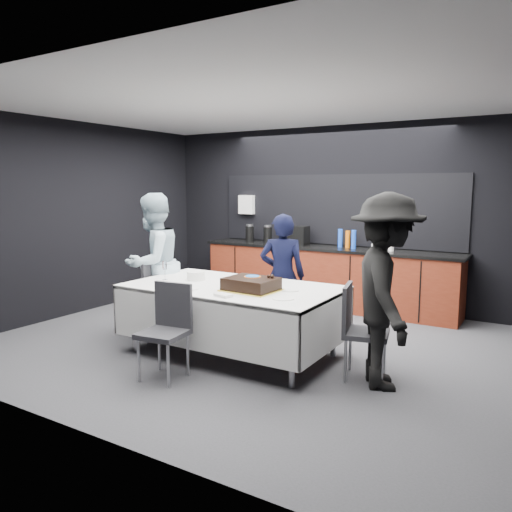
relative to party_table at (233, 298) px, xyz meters
The scene contains 18 objects.
ground 0.76m from the party_table, 90.00° to the left, with size 6.00×6.00×0.00m, color #414146.
room_shell 1.28m from the party_table, 90.00° to the left, with size 6.04×5.04×2.82m.
kitchenette 2.62m from the party_table, 90.35° to the left, with size 4.10×0.64×2.05m.
party_table is the anchor object (origin of this frame).
cake_assembly 0.40m from the party_table, 20.65° to the right, with size 0.58×0.48×0.17m.
plate_stack 0.59m from the party_table, behind, with size 0.21×0.21×0.10m, color white.
loose_plate_near 0.51m from the party_table, 127.52° to the right, with size 0.21×0.21×0.01m, color white.
loose_plate_right_a 0.69m from the party_table, ahead, with size 0.19×0.19×0.01m, color white.
loose_plate_right_b 0.84m from the party_table, 19.65° to the right, with size 0.22×0.22×0.01m, color white.
loose_plate_far 0.44m from the party_table, 80.04° to the left, with size 0.21×0.21×0.01m, color white.
fork_pile 0.57m from the party_table, 65.55° to the right, with size 0.18×0.11×0.03m, color white.
champagne_flute 0.93m from the party_table, behind, with size 0.06×0.06×0.22m.
chair_left 1.41m from the party_table, behind, with size 0.47×0.47×0.92m.
chair_right 1.44m from the party_table, ahead, with size 0.50×0.50×0.92m.
chair_near 0.90m from the party_table, 101.52° to the right, with size 0.47×0.47×0.92m.
person_center 0.90m from the party_table, 79.97° to the left, with size 0.56×0.37×1.54m, color black.
person_left 1.41m from the party_table, behind, with size 0.87×0.68×1.78m, color #A7C3D1.
person_right 1.74m from the party_table, ahead, with size 1.18×0.68×1.82m, color black.
Camera 1 is at (3.03, -4.89, 1.88)m, focal length 35.00 mm.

